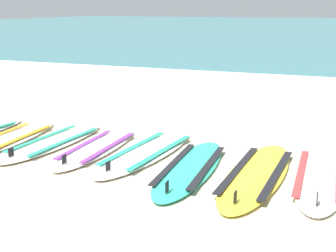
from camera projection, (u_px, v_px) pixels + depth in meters
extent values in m
plane|color=beige|center=(99.00, 167.00, 5.86)|extent=(80.00, 80.00, 0.00)
cube|color=teal|center=(327.00, 28.00, 39.29)|extent=(80.00, 60.00, 0.10)
cube|color=white|center=(244.00, 77.00, 12.71)|extent=(80.00, 0.98, 0.11)
ellipsoid|color=silver|center=(8.00, 140.00, 6.92)|extent=(0.68, 2.27, 0.07)
cube|color=gold|center=(19.00, 138.00, 6.85)|extent=(0.16, 1.57, 0.01)
ellipsoid|color=silver|center=(54.00, 142.00, 6.81)|extent=(0.65, 2.22, 0.07)
cube|color=teal|center=(42.00, 138.00, 6.88)|extent=(0.14, 1.54, 0.01)
cube|color=teal|center=(65.00, 141.00, 6.72)|extent=(0.14, 1.54, 0.01)
cube|color=black|center=(11.00, 152.00, 6.03)|extent=(0.02, 0.09, 0.11)
ellipsoid|color=white|center=(97.00, 148.00, 6.53)|extent=(0.59, 2.11, 0.07)
cube|color=purple|center=(85.00, 144.00, 6.58)|extent=(0.12, 1.46, 0.01)
cube|color=purple|center=(109.00, 146.00, 6.45)|extent=(0.12, 1.46, 0.01)
cube|color=black|center=(64.00, 159.00, 5.76)|extent=(0.01, 0.09, 0.11)
ellipsoid|color=white|center=(147.00, 152.00, 6.34)|extent=(0.78, 2.40, 0.07)
cube|color=teal|center=(133.00, 147.00, 6.42)|extent=(0.22, 1.65, 0.01)
cube|color=teal|center=(161.00, 151.00, 6.24)|extent=(0.22, 1.65, 0.01)
cube|color=black|center=(108.00, 166.00, 5.52)|extent=(0.02, 0.09, 0.11)
ellipsoid|color=#2DB793|center=(190.00, 168.00, 5.74)|extent=(0.72, 2.32, 0.07)
cube|color=black|center=(174.00, 163.00, 5.79)|extent=(0.19, 1.60, 0.01)
cube|color=black|center=(207.00, 166.00, 5.67)|extent=(0.19, 1.60, 0.01)
cube|color=black|center=(167.00, 187.00, 4.90)|extent=(0.02, 0.09, 0.11)
ellipsoid|color=yellow|center=(257.00, 174.00, 5.52)|extent=(0.65, 2.47, 0.07)
cube|color=black|center=(238.00, 168.00, 5.59)|extent=(0.11, 1.73, 0.01)
cube|color=black|center=(276.00, 173.00, 5.43)|extent=(0.11, 1.73, 0.01)
cube|color=black|center=(235.00, 197.00, 4.64)|extent=(0.01, 0.09, 0.11)
ellipsoid|color=white|center=(320.00, 177.00, 5.44)|extent=(0.69, 2.33, 0.07)
cube|color=#D13838|center=(301.00, 171.00, 5.49)|extent=(0.16, 1.61, 0.01)
cube|color=black|center=(317.00, 199.00, 4.59)|extent=(0.02, 0.09, 0.11)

